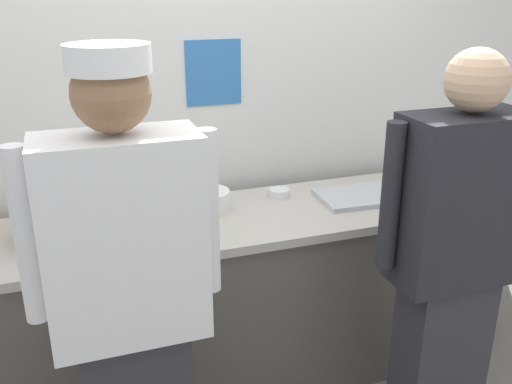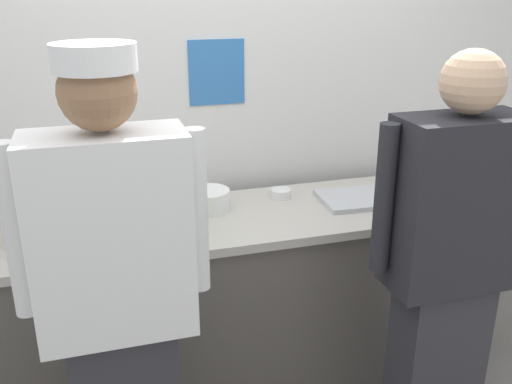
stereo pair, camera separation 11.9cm
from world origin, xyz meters
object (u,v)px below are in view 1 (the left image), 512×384
(plate_stack_rear, at_px, (208,201))
(deli_cup, at_px, (133,205))
(sheet_tray, at_px, (367,196))
(chef_center, at_px, (452,260))
(ramekin_yellow_sauce, at_px, (279,193))
(squeeze_bottle_primary, at_px, (106,232))
(mixing_bowl_steel, at_px, (60,225))
(plate_stack_front, at_px, (427,177))
(squeeze_bottle_spare, at_px, (196,208))
(chef_near_left, at_px, (130,303))

(plate_stack_rear, relative_size, deli_cup, 1.94)
(plate_stack_rear, bearing_deg, sheet_tray, -7.81)
(chef_center, height_order, ramekin_yellow_sauce, chef_center)
(chef_center, height_order, squeeze_bottle_primary, chef_center)
(chef_center, bearing_deg, sheet_tray, 87.04)
(plate_stack_rear, relative_size, ramekin_yellow_sauce, 2.02)
(sheet_tray, xyz_separation_m, deli_cup, (-1.13, 0.15, 0.04))
(chef_center, distance_m, deli_cup, 1.39)
(mixing_bowl_steel, height_order, squeeze_bottle_primary, squeeze_bottle_primary)
(chef_center, xyz_separation_m, deli_cup, (-1.09, 0.86, 0.04))
(plate_stack_front, relative_size, deli_cup, 1.96)
(sheet_tray, relative_size, squeeze_bottle_spare, 2.48)
(chef_near_left, relative_size, deli_cup, 16.34)
(sheet_tray, bearing_deg, ramekin_yellow_sauce, 158.54)
(plate_stack_front, distance_m, squeeze_bottle_primary, 1.67)
(chef_near_left, relative_size, plate_stack_rear, 8.42)
(sheet_tray, bearing_deg, chef_near_left, -151.51)
(squeeze_bottle_primary, xyz_separation_m, deli_cup, (0.15, 0.34, -0.03))
(squeeze_bottle_primary, height_order, ramekin_yellow_sauce, squeeze_bottle_primary)
(sheet_tray, height_order, ramekin_yellow_sauce, ramekin_yellow_sauce)
(plate_stack_front, height_order, squeeze_bottle_primary, squeeze_bottle_primary)
(chef_near_left, height_order, squeeze_bottle_primary, chef_near_left)
(squeeze_bottle_spare, relative_size, ramekin_yellow_sauce, 1.90)
(deli_cup, bearing_deg, plate_stack_front, -3.90)
(chef_near_left, relative_size, squeeze_bottle_primary, 9.62)
(chef_center, relative_size, sheet_tray, 3.51)
(chef_center, xyz_separation_m, squeeze_bottle_primary, (-1.24, 0.52, 0.08))
(chef_center, distance_m, sheet_tray, 0.71)
(chef_near_left, distance_m, plate_stack_rear, 0.91)
(plate_stack_front, bearing_deg, ramekin_yellow_sauce, 172.12)
(ramekin_yellow_sauce, bearing_deg, sheet_tray, -21.46)
(squeeze_bottle_primary, relative_size, ramekin_yellow_sauce, 1.77)
(chef_near_left, relative_size, chef_center, 1.03)
(chef_center, bearing_deg, plate_stack_rear, 132.47)
(sheet_tray, distance_m, squeeze_bottle_primary, 1.29)
(plate_stack_rear, distance_m, deli_cup, 0.34)
(chef_center, relative_size, squeeze_bottle_primary, 9.36)
(chef_center, distance_m, ramekin_yellow_sauce, 0.95)
(plate_stack_rear, height_order, squeeze_bottle_spare, squeeze_bottle_spare)
(mixing_bowl_steel, bearing_deg, squeeze_bottle_primary, -49.28)
(squeeze_bottle_primary, distance_m, ramekin_yellow_sauce, 0.94)
(plate_stack_rear, distance_m, squeeze_bottle_primary, 0.57)
(chef_near_left, bearing_deg, sheet_tray, 28.49)
(chef_center, relative_size, ramekin_yellow_sauce, 16.53)
(squeeze_bottle_spare, height_order, ramekin_yellow_sauce, squeeze_bottle_spare)
(squeeze_bottle_primary, bearing_deg, plate_stack_rear, 31.07)
(sheet_tray, distance_m, squeeze_bottle_spare, 0.89)
(mixing_bowl_steel, relative_size, deli_cup, 3.40)
(mixing_bowl_steel, bearing_deg, chef_near_left, -74.22)
(chef_center, height_order, deli_cup, chef_center)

